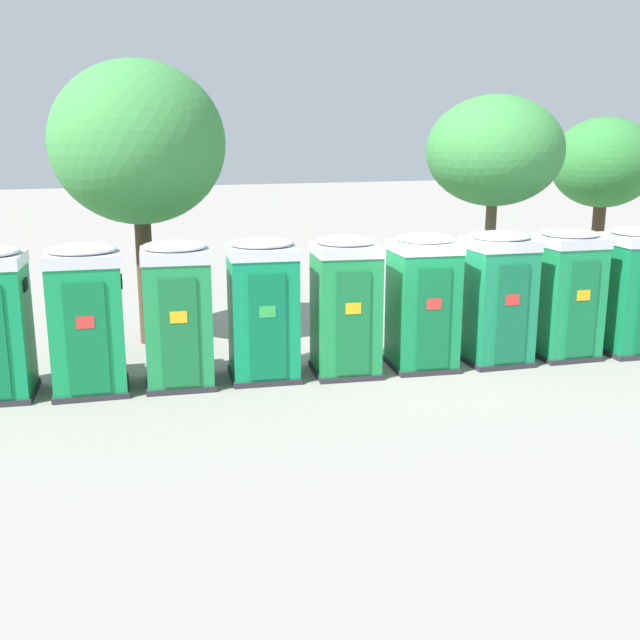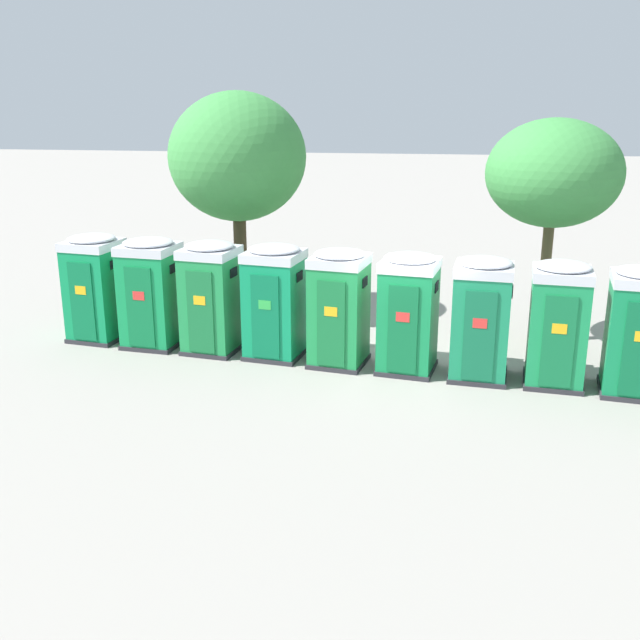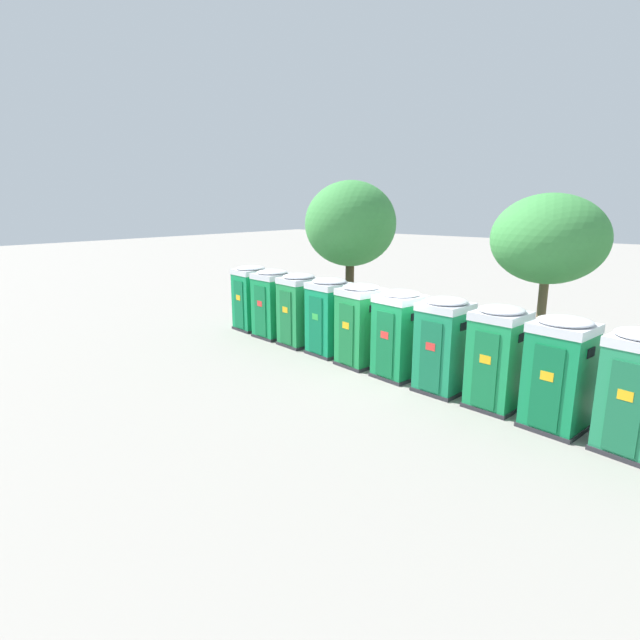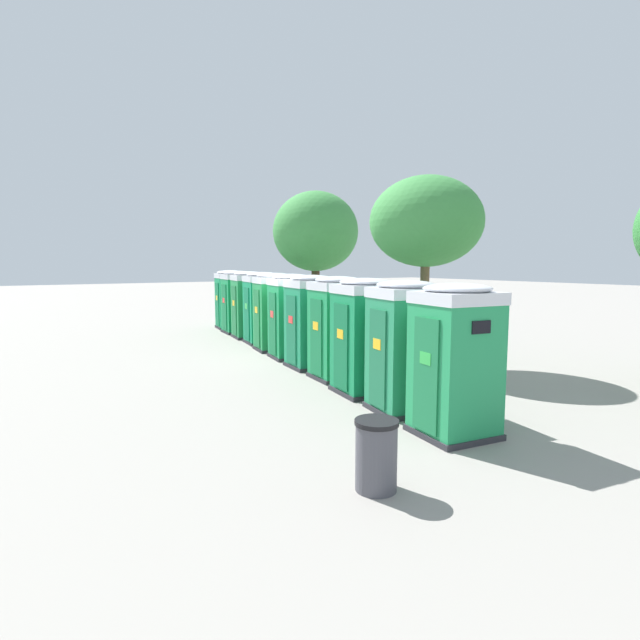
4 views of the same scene
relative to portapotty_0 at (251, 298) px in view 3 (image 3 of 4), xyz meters
name	(u,v)px [view 3 (image 3 of 4)]	position (x,y,z in m)	size (l,w,h in m)	color
ground_plane	(403,374)	(7.46, -0.79, -1.28)	(120.00, 120.00, 0.00)	gray
portapotty_0	(251,298)	(0.00, 0.00, 0.00)	(1.34, 1.36, 2.54)	#2D2D33
portapotty_1	(273,303)	(1.48, -0.27, 0.00)	(1.36, 1.33, 2.54)	#2D2D33
portapotty_2	(299,309)	(2.97, -0.45, 0.00)	(1.34, 1.36, 2.54)	#2D2D33
portapotty_3	(329,316)	(4.46, -0.60, 0.00)	(1.39, 1.37, 2.54)	#2D2D33
portapotty_4	(360,325)	(5.93, -0.89, 0.00)	(1.35, 1.38, 2.54)	#2D2D33
portapotty_5	(399,334)	(7.42, -1.08, 0.00)	(1.34, 1.37, 2.54)	#2D2D33
portapotty_6	(443,345)	(8.91, -1.28, 0.00)	(1.30, 1.31, 2.54)	#2D2D33
portapotty_7	(497,357)	(10.40, -1.41, 0.00)	(1.28, 1.31, 2.54)	#2D2D33
portapotty_8	(559,373)	(11.88, -1.70, 0.00)	(1.38, 1.36, 2.54)	#2D2D33
portapotty_9	(637,392)	(13.37, -1.88, 0.00)	(1.35, 1.38, 2.54)	#2D2D33
street_tree_1	(350,224)	(2.88, 2.61, 2.84)	(3.49, 3.49, 5.76)	#4C3826
street_tree_2	(549,240)	(10.50, 1.40, 2.66)	(3.04, 3.04, 5.18)	brown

